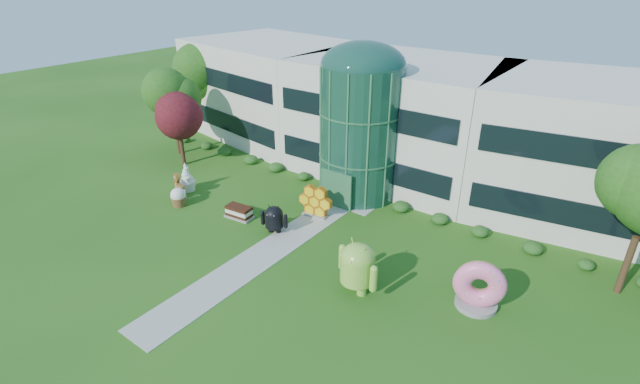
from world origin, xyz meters
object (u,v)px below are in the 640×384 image
Objects in this scene: android_black at (274,217)px; gingerbread at (178,186)px; android_green at (357,264)px; donut at (479,284)px.

android_black is 9.22m from gingerbread.
android_green is 1.54× the size of android_black.
android_black is (-7.69, 1.93, -0.60)m from android_green.
android_black is 13.43m from donut.
android_green is at bearing -33.62° from android_black.
android_green is 6.31m from donut.
donut is 22.65m from gingerbread.
gingerbread is at bearing 163.87° from android_black.
gingerbread is at bearing -168.61° from android_green.
android_green is 1.52× the size of gingerbread.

